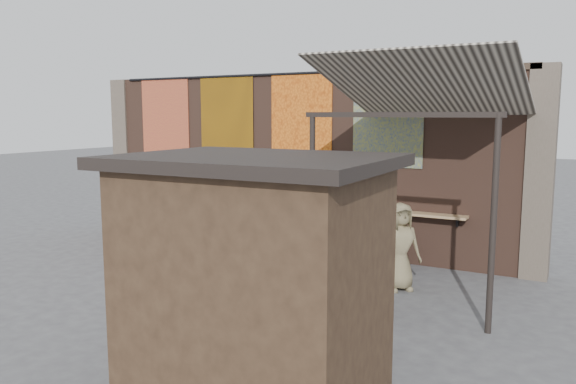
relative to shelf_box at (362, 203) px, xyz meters
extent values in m
plane|color=#474749|center=(-1.85, -2.30, -1.25)|extent=(70.00, 70.00, 0.00)
cube|color=brown|center=(-1.85, 0.40, 0.75)|extent=(10.00, 0.40, 4.00)
cube|color=#4C4238|center=(-7.05, 0.40, 0.75)|extent=(0.50, 0.50, 4.00)
cube|color=#4C4238|center=(3.35, 0.40, 0.75)|extent=(0.50, 0.50, 4.00)
cube|color=#9E7A51|center=(-1.85, 0.03, -0.15)|extent=(8.00, 0.32, 0.05)
cube|color=white|center=(0.00, 0.00, 0.00)|extent=(0.56, 0.33, 0.25)
cube|color=maroon|center=(-5.45, 0.18, 1.75)|extent=(1.50, 0.02, 2.00)
cube|color=#BE760B|center=(-3.55, 0.18, 1.75)|extent=(1.50, 0.02, 2.00)
cube|color=orange|center=(-1.55, 0.18, 1.75)|extent=(1.50, 0.02, 2.00)
cube|color=navy|center=(0.45, 0.18, 1.75)|extent=(1.50, 0.02, 2.00)
cylinder|color=black|center=(-1.85, 0.17, 2.73)|extent=(9.50, 0.06, 0.06)
imported|color=#9094D2|center=(-3.67, -0.90, -0.40)|extent=(0.70, 0.54, 1.69)
imported|color=#2E2326|center=(-2.94, -0.82, -0.49)|extent=(0.87, 0.77, 1.51)
imported|color=black|center=(0.35, -2.66, -0.37)|extent=(1.10, 0.92, 1.76)
imported|color=#545357|center=(1.25, -3.11, -0.39)|extent=(1.28, 1.16, 1.72)
imported|color=#7A6E4E|center=(1.32, -1.57, -0.47)|extent=(0.90, 0.88, 1.56)
cube|color=black|center=(1.27, -6.27, 0.03)|extent=(2.39, 1.81, 2.56)
cube|color=black|center=(1.27, -6.27, 1.38)|extent=(2.68, 2.08, 0.12)
cube|color=gold|center=(1.26, -5.36, 0.61)|extent=(1.20, 0.06, 0.50)
cube|color=#473321|center=(1.26, -5.36, -0.31)|extent=(1.97, 0.13, 0.06)
cube|color=beige|center=(1.65, -1.40, 2.30)|extent=(3.20, 3.28, 0.97)
cube|color=#33261C|center=(1.65, 0.19, 2.70)|extent=(3.30, 0.08, 0.12)
cube|color=black|center=(1.65, -2.90, 1.83)|extent=(3.00, 0.08, 0.08)
cylinder|color=black|center=(0.25, -2.90, 0.30)|extent=(0.09, 0.09, 3.10)
cylinder|color=black|center=(3.05, -2.90, 0.30)|extent=(0.09, 0.09, 3.10)
camera|label=1|loc=(4.21, -10.96, 1.83)|focal=35.00mm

